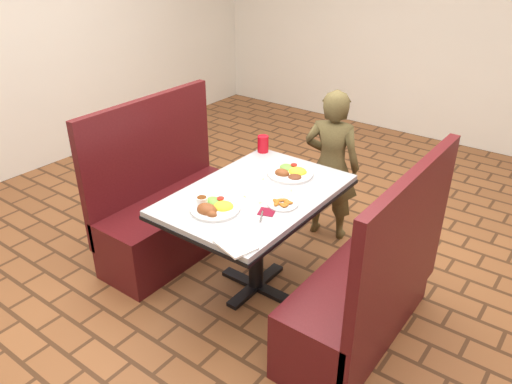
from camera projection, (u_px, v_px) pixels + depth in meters
dining_table at (256, 205)px, 3.17m from camera, size 0.81×1.21×0.75m
booth_bench_left at (171, 212)px, 3.74m from camera, size 0.47×1.20×1.17m
booth_bench_right at (366, 294)px, 2.90m from camera, size 0.47×1.20×1.17m
diner_person at (331, 166)px, 3.83m from camera, size 0.49×0.38×1.20m
near_dinner_plate at (214, 205)px, 2.91m from camera, size 0.29×0.29×0.09m
far_dinner_plate at (291, 171)px, 3.33m from camera, size 0.30×0.30×0.08m
plantain_plate at (283, 203)px, 2.97m from camera, size 0.18×0.18×0.03m
maroon_napkin at (267, 212)px, 2.90m from camera, size 0.12×0.12×0.00m
spoon_utensil at (261, 216)px, 2.85m from camera, size 0.07×0.11×0.00m
red_tumbler at (263, 144)px, 3.66m from camera, size 0.08×0.08×0.12m
paper_napkin at (236, 245)px, 2.59m from camera, size 0.24×0.20×0.01m
knife_utensil at (214, 207)px, 2.94m from camera, size 0.03×0.17×0.00m
fork_utensil at (205, 207)px, 2.93m from camera, size 0.04×0.14×0.00m
lettuce_shreds at (267, 190)px, 3.14m from camera, size 0.28×0.32×0.00m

